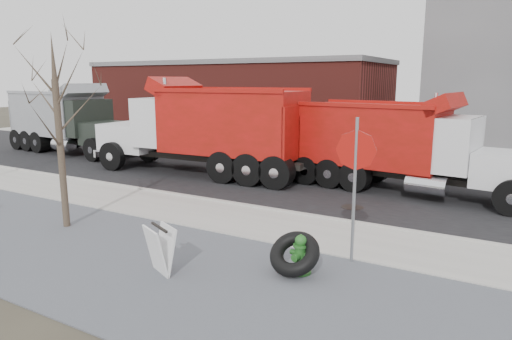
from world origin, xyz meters
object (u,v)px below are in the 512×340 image
Objects in this scene: stop_sign at (355,167)px; dump_truck_red_a at (402,143)px; truck_tire at (294,254)px; sandwich_board at (160,250)px; fire_hydrant at (300,256)px; dump_truck_red_b at (206,126)px; dump_truck_grey at (68,118)px.

dump_truck_red_a is (-0.59, 7.21, -0.37)m from stop_sign.
dump_truck_red_a reaches higher than truck_tire.
stop_sign reaches higher than sandwich_board.
fire_hydrant is at bearing 51.55° from truck_tire.
sandwich_board is at bearing -150.81° from truck_tire.
sandwich_board is 0.10× the size of dump_truck_red_b.
dump_truck_red_b reaches higher than stop_sign.
sandwich_board is at bearing 117.92° from dump_truck_red_b.
stop_sign is (0.82, 1.23, 1.69)m from truck_tire.
fire_hydrant is 0.09× the size of dump_truck_red_b.
stop_sign is 4.44m from sandwich_board.
dump_truck_red_a is (0.14, 8.33, 1.40)m from fire_hydrant.
dump_truck_red_b is at bearing 135.75° from truck_tire.
truck_tire is at bearing -118.89° from fire_hydrant.
dump_truck_red_a is at bearing 98.58° from fire_hydrant.
fire_hydrant is 2.90m from sandwich_board.
sandwich_board is at bearing -125.37° from stop_sign.
sandwich_board reaches higher than fire_hydrant.
dump_truck_red_a reaches higher than sandwich_board.
dump_truck_red_a is at bearing 99.76° from sandwich_board.
dump_truck_red_a is (0.23, 8.44, 1.32)m from truck_tire.
fire_hydrant is 0.10× the size of dump_truck_grey.
fire_hydrant is 2.22m from stop_sign.
dump_truck_grey reaches higher than stop_sign.
dump_truck_grey reaches higher than fire_hydrant.
fire_hydrant is 0.27× the size of stop_sign.
stop_sign is 0.33× the size of dump_truck_red_b.
truck_tire is 8.55m from dump_truck_red_a.
truck_tire is at bearing 132.87° from dump_truck_red_b.
truck_tire is 0.34× the size of stop_sign.
dump_truck_red_b is (-7.78, 7.39, 1.67)m from fire_hydrant.
sandwich_board is at bearing -28.13° from dump_truck_grey.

